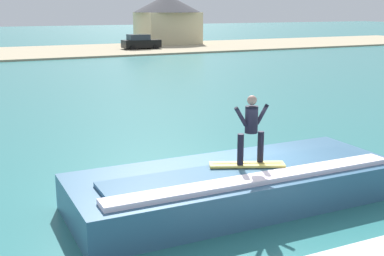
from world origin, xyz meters
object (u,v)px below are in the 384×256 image
at_px(wave_crest, 237,185).
at_px(house_gabled_white, 167,17).
at_px(car_far_shore, 141,42).
at_px(surfboard, 247,165).
at_px(surfer, 251,126).

height_order(wave_crest, house_gabled_white, house_gabled_white).
bearing_deg(car_far_shore, wave_crest, -106.82).
xyz_separation_m(wave_crest, house_gabled_white, (20.19, 52.66, 3.20)).
relative_size(wave_crest, surfboard, 4.49).
relative_size(surfer, car_far_shore, 0.40).
height_order(surfer, car_far_shore, surfer).
xyz_separation_m(wave_crest, surfboard, (0.19, -0.17, 0.57)).
bearing_deg(car_far_shore, surfboard, -106.54).
relative_size(wave_crest, surfer, 4.90).
relative_size(surfboard, surfer, 1.09).
relative_size(wave_crest, house_gabled_white, 0.94).
distance_m(wave_crest, surfer, 1.60).
bearing_deg(wave_crest, surfer, -35.86).
height_order(wave_crest, surfer, surfer).
xyz_separation_m(surfboard, car_far_shore, (13.53, 45.54, -0.10)).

